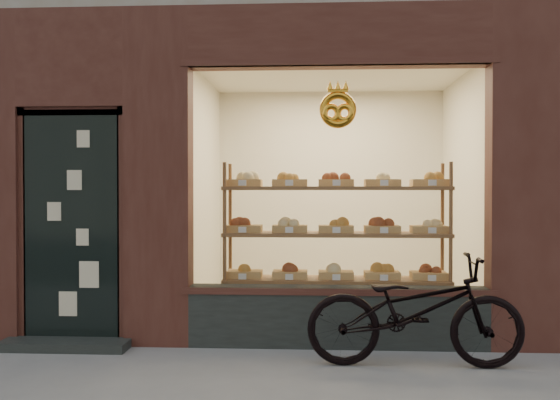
{
  "coord_description": "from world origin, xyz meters",
  "views": [
    {
      "loc": [
        0.26,
        -3.57,
        1.44
      ],
      "look_at": [
        -0.07,
        2.0,
        1.34
      ],
      "focal_mm": 40.0,
      "sensor_mm": 36.0,
      "label": 1
    }
  ],
  "objects": [
    {
      "name": "display_shelf",
      "position": [
        0.45,
        2.55,
        0.88
      ],
      "size": [
        2.2,
        0.45,
        1.7
      ],
      "color": "brown",
      "rests_on": "ground"
    },
    {
      "name": "bicycle",
      "position": [
        1.06,
        1.52,
        0.46
      ],
      "size": [
        1.75,
        0.63,
        0.91
      ],
      "primitive_type": "imported",
      "rotation": [
        0.0,
        0.0,
        1.55
      ],
      "color": "black",
      "rests_on": "ground"
    }
  ]
}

